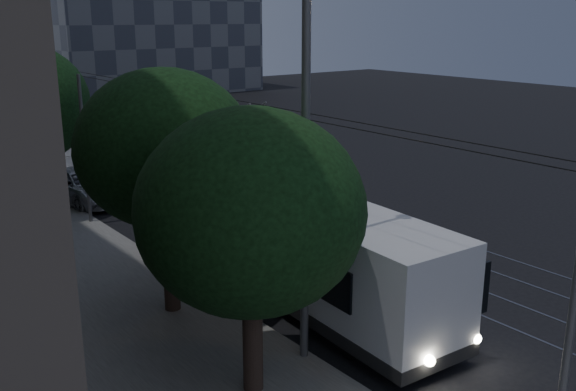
{
  "coord_description": "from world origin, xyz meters",
  "views": [
    {
      "loc": [
        -14.08,
        -14.33,
        8.1
      ],
      "look_at": [
        -0.74,
        2.89,
        2.01
      ],
      "focal_mm": 40.0,
      "sensor_mm": 36.0,
      "label": 1
    }
  ],
  "objects_px": {
    "car_white_b": "(66,157)",
    "car_white_a": "(111,180)",
    "trolleybus": "(291,240)",
    "streetlamp_near": "(320,129)",
    "pickup_silver": "(82,186)",
    "car_white_c": "(1,140)"
  },
  "relations": [
    {
      "from": "car_white_b",
      "to": "trolleybus",
      "type": "bearing_deg",
      "value": -66.98
    },
    {
      "from": "car_white_a",
      "to": "streetlamp_near",
      "type": "height_order",
      "value": "streetlamp_near"
    },
    {
      "from": "car_white_b",
      "to": "streetlamp_near",
      "type": "height_order",
      "value": "streetlamp_near"
    },
    {
      "from": "car_white_a",
      "to": "car_white_b",
      "type": "height_order",
      "value": "car_white_b"
    },
    {
      "from": "trolleybus",
      "to": "pickup_silver",
      "type": "bearing_deg",
      "value": 99.08
    },
    {
      "from": "car_white_a",
      "to": "streetlamp_near",
      "type": "distance_m",
      "value": 18.33
    },
    {
      "from": "car_white_c",
      "to": "streetlamp_near",
      "type": "relative_size",
      "value": 0.51
    },
    {
      "from": "car_white_a",
      "to": "car_white_c",
      "type": "distance_m",
      "value": 13.21
    },
    {
      "from": "car_white_a",
      "to": "car_white_b",
      "type": "bearing_deg",
      "value": 83.26
    },
    {
      "from": "car_white_c",
      "to": "streetlamp_near",
      "type": "distance_m",
      "value": 31.01
    },
    {
      "from": "car_white_a",
      "to": "trolleybus",
      "type": "bearing_deg",
      "value": -98.8
    },
    {
      "from": "car_white_b",
      "to": "streetlamp_near",
      "type": "relative_size",
      "value": 0.57
    },
    {
      "from": "pickup_silver",
      "to": "car_white_c",
      "type": "xyz_separation_m",
      "value": [
        0.0,
        13.66,
        0.03
      ]
    },
    {
      "from": "trolleybus",
      "to": "car_white_a",
      "type": "xyz_separation_m",
      "value": [
        0.28,
        14.14,
        -1.02
      ]
    },
    {
      "from": "car_white_c",
      "to": "trolleybus",
      "type": "bearing_deg",
      "value": -82.39
    },
    {
      "from": "pickup_silver",
      "to": "car_white_b",
      "type": "height_order",
      "value": "car_white_b"
    },
    {
      "from": "trolleybus",
      "to": "car_white_b",
      "type": "xyz_separation_m",
      "value": [
        0.18,
        19.99,
        -0.9
      ]
    },
    {
      "from": "car_white_c",
      "to": "pickup_silver",
      "type": "bearing_deg",
      "value": -85.17
    },
    {
      "from": "pickup_silver",
      "to": "car_white_a",
      "type": "relative_size",
      "value": 1.39
    },
    {
      "from": "trolleybus",
      "to": "car_white_c",
      "type": "relative_size",
      "value": 2.59
    },
    {
      "from": "car_white_b",
      "to": "car_white_a",
      "type": "bearing_deg",
      "value": -65.52
    },
    {
      "from": "car_white_a",
      "to": "streetlamp_near",
      "type": "relative_size",
      "value": 0.41
    }
  ]
}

